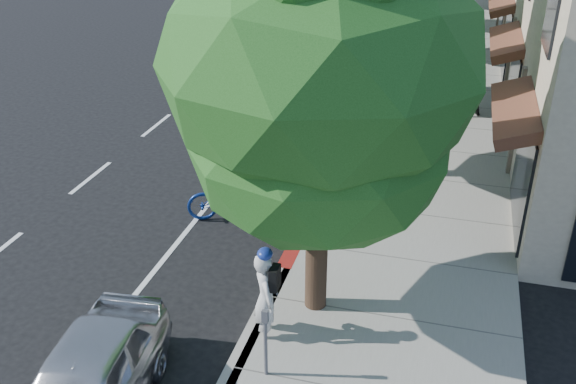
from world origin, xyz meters
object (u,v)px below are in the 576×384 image
(dark_sedan, at_px, (356,72))
(pedestrian, at_px, (470,88))
(silver_suv, at_px, (328,122))
(white_pickup, at_px, (338,40))
(bicycle, at_px, (232,197))
(cyclist, at_px, (266,298))
(dark_suv_far, at_px, (377,0))
(street_tree_0, at_px, (321,70))

(dark_sedan, distance_m, pedestrian, 4.30)
(silver_suv, bearing_deg, white_pickup, 99.29)
(bicycle, relative_size, white_pickup, 0.41)
(bicycle, bearing_deg, white_pickup, -22.33)
(cyclist, xyz_separation_m, bicycle, (-2.05, 3.97, -0.32))
(bicycle, xyz_separation_m, dark_suv_far, (0.04, 23.07, 0.35))
(silver_suv, distance_m, dark_suv_far, 18.58)
(cyclist, relative_size, dark_suv_far, 0.33)
(dark_suv_far, height_order, pedestrian, pedestrian)
(cyclist, bearing_deg, bicycle, -0.32)
(dark_suv_far, relative_size, pedestrian, 2.85)
(street_tree_0, xyz_separation_m, cyclist, (-0.65, -1.00, -3.75))
(street_tree_0, bearing_deg, silver_suv, 100.57)
(silver_suv, height_order, dark_suv_far, dark_suv_far)
(dark_sedan, xyz_separation_m, dark_suv_far, (-1.15, 13.26, 0.06))
(dark_sedan, bearing_deg, dark_suv_far, 98.86)
(silver_suv, bearing_deg, cyclist, -85.24)
(cyclist, height_order, dark_sedan, cyclist)
(street_tree_0, distance_m, dark_suv_far, 26.43)
(white_pickup, bearing_deg, pedestrian, -49.23)
(silver_suv, height_order, pedestrian, pedestrian)
(street_tree_0, bearing_deg, dark_suv_far, 95.83)
(street_tree_0, xyz_separation_m, silver_suv, (-1.40, 7.50, -3.77))
(silver_suv, xyz_separation_m, white_pickup, (-1.69, 9.99, -0.12))
(pedestrian, bearing_deg, cyclist, 42.59)
(street_tree_0, distance_m, bicycle, 5.72)
(dark_sedan, distance_m, dark_suv_far, 13.31)
(street_tree_0, distance_m, silver_suv, 8.51)
(cyclist, relative_size, silver_suv, 0.28)
(street_tree_0, relative_size, dark_sedan, 1.50)
(white_pickup, bearing_deg, street_tree_0, -80.65)
(dark_sedan, xyz_separation_m, white_pickup, (-1.58, 4.72, -0.10))
(cyclist, distance_m, dark_sedan, 13.80)
(dark_suv_far, distance_m, pedestrian, 15.72)
(dark_sedan, bearing_deg, pedestrian, -17.86)
(bicycle, bearing_deg, dark_suv_far, -23.95)
(street_tree_0, xyz_separation_m, pedestrian, (2.48, 11.18, -3.55))
(bicycle, distance_m, pedestrian, 9.73)
(dark_sedan, height_order, pedestrian, pedestrian)
(bicycle, height_order, dark_sedan, dark_sedan)
(cyclist, height_order, silver_suv, cyclist)
(silver_suv, height_order, dark_sedan, silver_suv)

